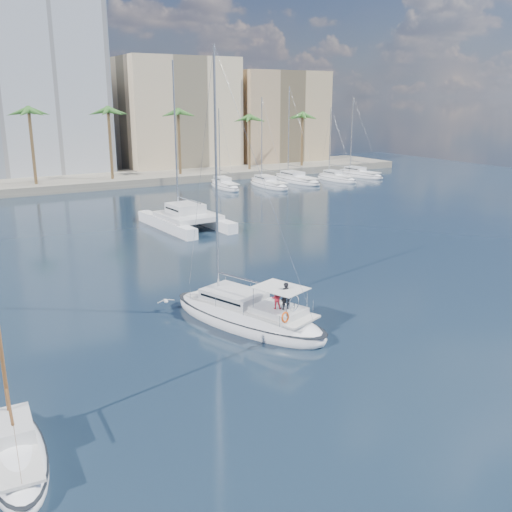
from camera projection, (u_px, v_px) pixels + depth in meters
ground at (277, 309)px, 36.99m from camera, size 160.00×160.00×0.00m
quay at (68, 182)px, 87.75m from camera, size 120.00×14.00×1.20m
building_beige at (176, 116)px, 103.30m from camera, size 20.00×14.00×20.00m
building_tan_right at (276, 119)px, 111.50m from camera, size 18.00×12.00×18.00m
palm_centre at (68, 118)px, 81.80m from camera, size 3.60×3.60×12.30m
palm_right at (270, 115)px, 98.13m from camera, size 3.60×3.60×12.30m
main_sloop at (247, 316)px, 34.42m from camera, size 7.31×11.96×16.93m
small_sloop at (16, 454)px, 21.30m from camera, size 2.51×7.06×10.01m
catamaran at (186, 217)px, 59.89m from camera, size 6.63×11.93×16.86m
seagull at (166, 301)px, 36.38m from camera, size 1.16×0.50×0.21m
moored_yacht_a at (225, 188)px, 85.83m from camera, size 3.37×9.52×11.90m
moored_yacht_b at (269, 187)px, 87.28m from camera, size 3.32×10.83×13.72m
moored_yacht_c at (297, 182)px, 92.07m from camera, size 3.98×12.33×15.54m
moored_yacht_d at (336, 181)px, 93.53m from camera, size 3.52×9.55×11.90m
moored_yacht_e at (359, 177)px, 98.32m from camera, size 4.61×11.11×13.72m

